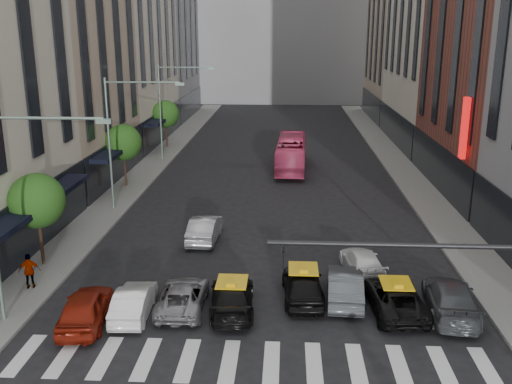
# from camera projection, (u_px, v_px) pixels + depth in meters

# --- Properties ---
(sidewalk_left) EXTENTS (3.00, 96.00, 0.15)m
(sidewalk_left) POSITION_uv_depth(u_px,v_px,m) (142.00, 174.00, 49.57)
(sidewalk_left) COLOR slate
(sidewalk_left) RESTS_ON ground
(sidewalk_right) EXTENTS (3.00, 96.00, 0.15)m
(sidewalk_right) POSITION_uv_depth(u_px,v_px,m) (409.00, 178.00, 48.36)
(sidewalk_right) COLOR slate
(sidewalk_right) RESTS_ON ground
(building_left_b) EXTENTS (8.00, 16.00, 24.00)m
(building_left_b) POSITION_uv_depth(u_px,v_px,m) (58.00, 32.00, 44.70)
(building_left_b) COLOR tan
(building_left_b) RESTS_ON ground
(building_left_d) EXTENTS (8.00, 18.00, 30.00)m
(building_left_d) POSITION_uv_depth(u_px,v_px,m) (159.00, 9.00, 79.43)
(building_left_d) COLOR gray
(building_left_d) RESTS_ON ground
(building_right_b) EXTENTS (8.00, 18.00, 26.00)m
(building_right_b) POSITION_uv_depth(u_px,v_px,m) (507.00, 18.00, 41.66)
(building_right_b) COLOR brown
(building_right_b) RESTS_ON ground
(building_right_d) EXTENTS (8.00, 18.00, 28.00)m
(building_right_d) POSITION_uv_depth(u_px,v_px,m) (405.00, 17.00, 77.90)
(building_right_d) COLOR tan
(building_right_d) RESTS_ON ground
(tree_near) EXTENTS (2.88, 2.88, 4.95)m
(tree_near) POSITION_uv_depth(u_px,v_px,m) (37.00, 201.00, 29.40)
(tree_near) COLOR black
(tree_near) RESTS_ON sidewalk_left
(tree_mid) EXTENTS (2.88, 2.88, 4.95)m
(tree_mid) POSITION_uv_depth(u_px,v_px,m) (123.00, 143.00, 44.77)
(tree_mid) COLOR black
(tree_mid) RESTS_ON sidewalk_left
(tree_far) EXTENTS (2.88, 2.88, 4.95)m
(tree_far) POSITION_uv_depth(u_px,v_px,m) (166.00, 114.00, 60.15)
(tree_far) COLOR black
(tree_far) RESTS_ON sidewalk_left
(streetlamp_near) EXTENTS (5.38, 0.25, 9.00)m
(streetlamp_near) POSITION_uv_depth(u_px,v_px,m) (10.00, 191.00, 22.93)
(streetlamp_near) COLOR gray
(streetlamp_near) RESTS_ON sidewalk_left
(streetlamp_mid) EXTENTS (5.38, 0.25, 9.00)m
(streetlamp_mid) POSITION_uv_depth(u_px,v_px,m) (122.00, 127.00, 38.30)
(streetlamp_mid) COLOR gray
(streetlamp_mid) RESTS_ON sidewalk_left
(streetlamp_far) EXTENTS (5.38, 0.25, 9.00)m
(streetlamp_far) POSITION_uv_depth(u_px,v_px,m) (170.00, 99.00, 53.67)
(streetlamp_far) COLOR gray
(streetlamp_far) RESTS_ON sidewalk_left
(traffic_signal) EXTENTS (10.10, 0.20, 6.00)m
(traffic_signal) POSITION_uv_depth(u_px,v_px,m) (500.00, 287.00, 17.58)
(traffic_signal) COLOR black
(traffic_signal) RESTS_ON ground
(liberty_sign) EXTENTS (0.30, 0.70, 4.00)m
(liberty_sign) POSITION_uv_depth(u_px,v_px,m) (465.00, 128.00, 37.08)
(liberty_sign) COLOR red
(liberty_sign) RESTS_ON ground
(car_red) EXTENTS (2.24, 4.61, 1.52)m
(car_red) POSITION_uv_depth(u_px,v_px,m) (86.00, 308.00, 24.24)
(car_red) COLOR maroon
(car_red) RESTS_ON ground
(car_white_front) EXTENTS (1.59, 4.09, 1.33)m
(car_white_front) POSITION_uv_depth(u_px,v_px,m) (134.00, 301.00, 25.00)
(car_white_front) COLOR silver
(car_white_front) RESTS_ON ground
(car_silver) EXTENTS (2.17, 4.51, 1.24)m
(car_silver) POSITION_uv_depth(u_px,v_px,m) (183.00, 296.00, 25.63)
(car_silver) COLOR gray
(car_silver) RESTS_ON ground
(taxi_left) EXTENTS (2.27, 4.86, 1.37)m
(taxi_left) POSITION_uv_depth(u_px,v_px,m) (232.00, 296.00, 25.43)
(taxi_left) COLOR black
(taxi_left) RESTS_ON ground
(taxi_center) EXTENTS (2.04, 4.59, 1.53)m
(taxi_center) POSITION_uv_depth(u_px,v_px,m) (303.00, 284.00, 26.44)
(taxi_center) COLOR black
(taxi_center) RESTS_ON ground
(car_grey_mid) EXTENTS (1.85, 4.60, 1.49)m
(car_grey_mid) POSITION_uv_depth(u_px,v_px,m) (345.00, 285.00, 26.41)
(car_grey_mid) COLOR #45494D
(car_grey_mid) RESTS_ON ground
(taxi_right) EXTENTS (2.50, 4.93, 1.33)m
(taxi_right) POSITION_uv_depth(u_px,v_px,m) (395.00, 297.00, 25.38)
(taxi_right) COLOR black
(taxi_right) RESTS_ON ground
(car_grey_curb) EXTENTS (2.64, 5.30, 1.48)m
(car_grey_curb) POSITION_uv_depth(u_px,v_px,m) (451.00, 298.00, 25.11)
(car_grey_curb) COLOR #45494E
(car_grey_curb) RESTS_ON ground
(car_row2_left) EXTENTS (1.73, 4.55, 1.48)m
(car_row2_left) POSITION_uv_depth(u_px,v_px,m) (205.00, 228.00, 34.02)
(car_row2_left) COLOR #A5A4AA
(car_row2_left) RESTS_ON ground
(car_row2_right) EXTENTS (2.24, 4.58, 1.28)m
(car_row2_right) POSITION_uv_depth(u_px,v_px,m) (362.00, 262.00, 29.32)
(car_row2_right) COLOR white
(car_row2_right) RESTS_ON ground
(bus) EXTENTS (2.80, 10.54, 2.91)m
(bus) POSITION_uv_depth(u_px,v_px,m) (291.00, 153.00, 51.43)
(bus) COLOR #E34374
(bus) RESTS_ON ground
(pedestrian_far) EXTENTS (1.10, 0.70, 1.75)m
(pedestrian_far) POSITION_uv_depth(u_px,v_px,m) (30.00, 271.00, 27.28)
(pedestrian_far) COLOR gray
(pedestrian_far) RESTS_ON sidewalk_left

